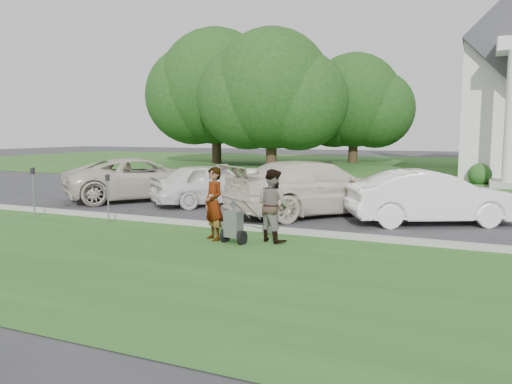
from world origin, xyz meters
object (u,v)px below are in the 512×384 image
Objects in this scene: parking_meter_far at (33,186)px; striping_cart at (234,225)px; tree_left at (271,95)px; person_right at (273,206)px; car_a at (142,179)px; car_d at (431,197)px; parking_meter_near at (108,192)px; person_left at (214,204)px; tree_back at (354,105)px; car_b at (213,184)px; car_c at (314,188)px; tree_far at (216,92)px.

striping_cart is at bearing -6.30° from parking_meter_far.
tree_left reaches higher than striping_cart.
car_a is at bearing -8.84° from person_right.
car_d is at bearing -103.79° from person_right.
person_right is at bearing -175.32° from car_a.
striping_cart is 6.98m from parking_meter_far.
person_right reaches higher than car_d.
parking_meter_near is at bearing 21.49° from person_right.
person_left is 6.13m from car_d.
parking_meter_far is at bearing 23.40° from person_right.
tree_back is at bearing 85.23° from parking_meter_far.
parking_meter_far is 0.35× the size of car_b.
person_right reaches higher than car_c.
person_right is 0.30× the size of car_a.
parking_meter_far is 8.31m from car_c.
person_right is 0.29× the size of car_c.
car_d is (4.41, 4.25, -0.11)m from person_left.
person_left is 0.30× the size of car_a.
tree_far is 22.57m from car_a.
tree_left is at bearing -34.87° from car_b.
parking_meter_far is (1.49, -22.16, -4.17)m from tree_left.
car_c is at bearing -148.91° from car_b.
car_d is at bearing -146.15° from car_c.
parking_meter_far reaches higher than car_b.
car_a is at bearing 57.93° from car_d.
car_c is (4.68, 3.78, -0.04)m from parking_meter_near.
person_left is (3.83, -30.79, -3.88)m from tree_back.
car_d is at bearing -49.73° from tree_far.
tree_far is 29.66m from person_left.
car_d is at bearing 57.72° from striping_cart.
tree_left is at bearing 118.95° from striping_cart.
tree_left reaches higher than parking_meter_far.
striping_cart is 0.25× the size of car_d.
car_c is at bearing 27.73° from parking_meter_far.
person_left reaches higher than car_c.
car_c is at bearing 110.30° from person_left.
car_b is at bearing -87.66° from tree_back.
tree_back is at bearing -55.32° from person_right.
car_a is at bearing 116.12° from parking_meter_near.
car_d is at bearing 76.98° from person_left.
parking_meter_near is (-4.97, 0.31, 0.03)m from person_right.
car_d reaches higher than car_b.
car_a is at bearing 31.73° from car_c.
car_c is (7.35, 3.87, -0.12)m from parking_meter_far.
tree_left is at bearing 93.84° from parking_meter_far.
person_right is (0.72, 0.54, 0.40)m from striping_cart.
tree_left is at bearing 141.96° from person_left.
car_c is (-0.29, 4.09, -0.01)m from person_right.
person_right reaches higher than car_a.
tree_left reaches higher than car_b.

